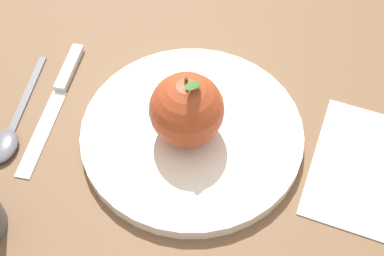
# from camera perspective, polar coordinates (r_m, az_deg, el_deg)

# --- Properties ---
(ground_plane) EXTENTS (2.40, 2.40, 0.00)m
(ground_plane) POSITION_cam_1_polar(r_m,az_deg,el_deg) (0.65, -1.49, -0.28)
(ground_plane) COLOR brown
(dinner_plate) EXTENTS (0.26, 0.26, 0.02)m
(dinner_plate) POSITION_cam_1_polar(r_m,az_deg,el_deg) (0.63, 0.00, -0.55)
(dinner_plate) COLOR silver
(dinner_plate) RESTS_ON ground_plane
(apple) EXTENTS (0.08, 0.08, 0.10)m
(apple) POSITION_cam_1_polar(r_m,az_deg,el_deg) (0.59, -0.46, 2.01)
(apple) COLOR #9E3D1E
(apple) RESTS_ON dinner_plate
(knife) EXTENTS (0.14, 0.17, 0.01)m
(knife) POSITION_cam_1_polar(r_m,az_deg,el_deg) (0.69, -13.84, 3.39)
(knife) COLOR silver
(knife) RESTS_ON ground_plane
(spoon) EXTENTS (0.13, 0.14, 0.01)m
(spoon) POSITION_cam_1_polar(r_m,az_deg,el_deg) (0.67, -18.65, -0.59)
(spoon) COLOR #59595E
(spoon) RESTS_ON ground_plane
(linen_napkin) EXTENTS (0.18, 0.20, 0.00)m
(linen_napkin) POSITION_cam_1_polar(r_m,az_deg,el_deg) (0.65, 17.69, -4.00)
(linen_napkin) COLOR silver
(linen_napkin) RESTS_ON ground_plane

